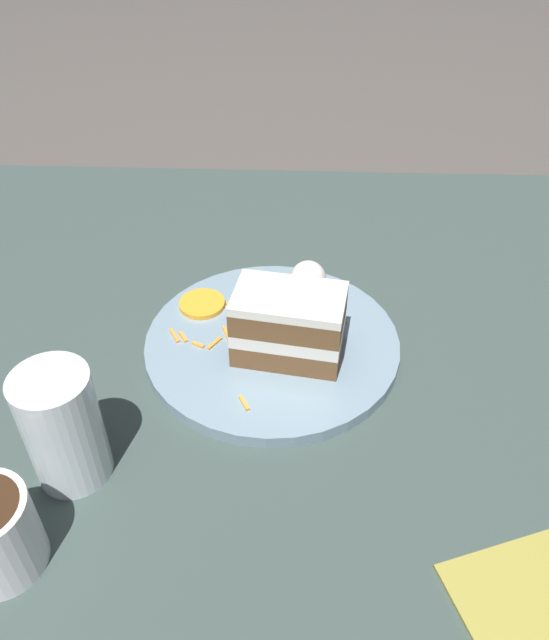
# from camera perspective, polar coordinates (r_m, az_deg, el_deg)

# --- Properties ---
(ground_plane) EXTENTS (6.00, 6.00, 0.00)m
(ground_plane) POSITION_cam_1_polar(r_m,az_deg,el_deg) (0.74, 1.82, -7.25)
(ground_plane) COLOR #4C4742
(ground_plane) RESTS_ON ground
(dining_table) EXTENTS (1.37, 1.03, 0.04)m
(dining_table) POSITION_cam_1_polar(r_m,az_deg,el_deg) (0.73, 1.85, -6.27)
(dining_table) COLOR #384742
(dining_table) RESTS_ON ground
(plate) EXTENTS (0.30, 0.30, 0.02)m
(plate) POSITION_cam_1_polar(r_m,az_deg,el_deg) (0.74, -0.00, -2.18)
(plate) COLOR gray
(plate) RESTS_ON dining_table
(cake_slice) EXTENTS (0.13, 0.09, 0.08)m
(cake_slice) POSITION_cam_1_polar(r_m,az_deg,el_deg) (0.69, 1.53, -0.41)
(cake_slice) COLOR brown
(cake_slice) RESTS_ON plate
(cream_dollop) EXTENTS (0.05, 0.04, 0.05)m
(cream_dollop) POSITION_cam_1_polar(r_m,az_deg,el_deg) (0.79, 3.28, 3.69)
(cream_dollop) COLOR white
(cream_dollop) RESTS_ON plate
(orange_garnish) EXTENTS (0.06, 0.06, 0.01)m
(orange_garnish) POSITION_cam_1_polar(r_m,az_deg,el_deg) (0.79, -6.44, 1.47)
(orange_garnish) COLOR orange
(orange_garnish) RESTS_ON plate
(carrot_shreds_scatter) EXTENTS (0.21, 0.18, 0.00)m
(carrot_shreds_scatter) POSITION_cam_1_polar(r_m,az_deg,el_deg) (0.74, -3.86, -1.74)
(carrot_shreds_scatter) COLOR orange
(carrot_shreds_scatter) RESTS_ON plate
(drinking_glass) EXTENTS (0.07, 0.07, 0.13)m
(drinking_glass) POSITION_cam_1_polar(r_m,az_deg,el_deg) (0.62, -18.37, -9.82)
(drinking_glass) COLOR silver
(drinking_glass) RESTS_ON dining_table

